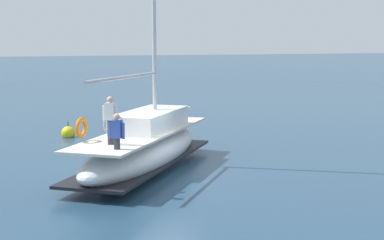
{
  "coord_description": "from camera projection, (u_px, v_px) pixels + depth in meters",
  "views": [
    {
      "loc": [
        18.41,
        -7.59,
        4.74
      ],
      "look_at": [
        -1.47,
        1.84,
        1.8
      ],
      "focal_mm": 53.64,
      "sensor_mm": 36.0,
      "label": 1
    }
  ],
  "objects": [
    {
      "name": "main_sailboat",
      "position": [
        145.0,
        146.0,
        21.54
      ],
      "size": [
        8.71,
        8.24,
        13.58
      ],
      "color": "silver",
      "rests_on": "ground"
    },
    {
      "name": "mooring_buoy",
      "position": [
        68.0,
        133.0,
        29.23
      ],
      "size": [
        0.7,
        0.7,
        0.95
      ],
      "color": "yellow",
      "rests_on": "ground"
    },
    {
      "name": "ground_plane",
      "position": [
        163.0,
        178.0,
        20.34
      ],
      "size": [
        400.0,
        400.0,
        0.0
      ],
      "primitive_type": "plane",
      "color": "navy"
    }
  ]
}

